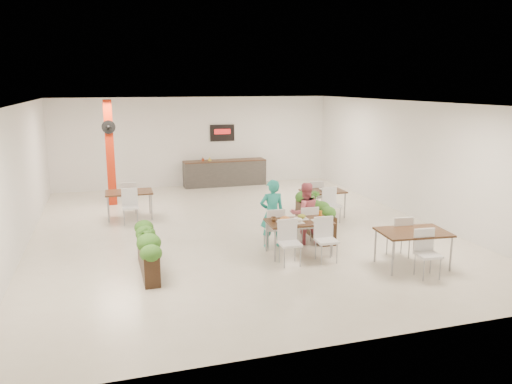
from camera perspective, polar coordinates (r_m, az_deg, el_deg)
ground at (r=12.81m, az=-2.07°, el=-4.31°), size 12.00×12.00×0.00m
room_shell at (r=12.39m, az=-2.14°, el=4.62°), size 10.10×12.10×3.22m
red_column at (r=15.80m, az=-16.35°, el=4.45°), size 0.40×0.41×3.20m
service_counter at (r=18.29m, az=-3.60°, el=2.27°), size 3.00×0.64×2.20m
main_table at (r=10.88m, az=4.90°, el=-3.89°), size 1.43×1.67×0.92m
diner_man at (r=11.30m, az=1.84°, el=-2.46°), size 0.59×0.40×1.56m
diner_woman at (r=11.59m, az=5.59°, el=-2.44°), size 0.73×0.58×1.45m
planter_left at (r=10.06m, az=-12.29°, el=-6.30°), size 0.41×1.83×0.95m
planter_right at (r=12.37m, az=6.73°, el=-2.54°), size 0.48×2.08×1.09m
side_table_a at (r=14.20m, az=-14.29°, el=-0.40°), size 1.28×1.63×0.92m
side_table_b at (r=14.02m, az=7.65°, el=-0.32°), size 1.17×1.62×0.92m
side_table_c at (r=10.59m, az=17.51°, el=-4.86°), size 1.44×1.65×0.92m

